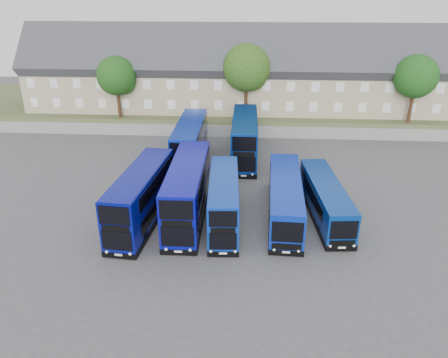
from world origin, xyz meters
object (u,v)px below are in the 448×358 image
coach_east_a (285,199)px  tree_far (446,66)px  tree_west (118,77)px  tree_east (417,78)px  dd_front_left (142,198)px  tree_mid (248,70)px  dd_front_mid (188,192)px

coach_east_a → tree_far: size_ratio=1.39×
tree_west → tree_east: bearing=0.0°
dd_front_left → tree_far: size_ratio=1.28×
tree_far → tree_mid: bearing=-166.0°
tree_mid → tree_east: 20.02m
dd_front_left → coach_east_a: bearing=13.0°
dd_front_left → tree_west: tree_west is taller
tree_east → tree_mid: bearing=178.6°
tree_west → coach_east_a: bearing=-47.6°
dd_front_mid → tree_west: 25.25m
dd_front_mid → tree_west: tree_west is taller
tree_mid → tree_east: size_ratio=1.12×
tree_far → dd_front_left: bearing=-138.6°
tree_west → tree_mid: 16.04m
tree_west → tree_east: 36.00m
coach_east_a → tree_mid: size_ratio=1.31×
dd_front_left → tree_far: tree_far is taller
tree_east → tree_west: bearing=-180.0°
dd_front_left → dd_front_mid: dd_front_mid is taller
dd_front_left → tree_east: tree_east is taller
coach_east_a → tree_west: size_ratio=1.57×
tree_mid → tree_east: bearing=-1.4°
tree_west → tree_mid: size_ratio=0.83×
dd_front_mid → tree_east: bearing=41.3°
dd_front_left → tree_mid: (7.96, 23.42, 5.94)m
dd_front_mid → tree_east: 33.21m
dd_front_mid → tree_east: size_ratio=1.42×
coach_east_a → tree_west: tree_west is taller
dd_front_mid → tree_far: (30.42, 28.91, 5.47)m
dd_front_left → dd_front_mid: bearing=20.8°
coach_east_a → tree_far: 36.72m
dd_front_mid → tree_east: (24.42, 21.91, 5.13)m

